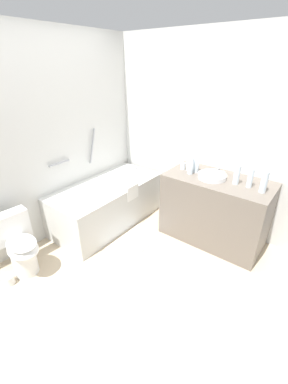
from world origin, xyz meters
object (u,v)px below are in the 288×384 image
Objects in this scene: water_bottle_0 at (191,166)px; water_bottle_4 at (237,174)px; sink_faucet at (219,171)px; bathtub at (108,202)px; water_bottle_3 at (196,164)px; water_bottle_2 at (250,178)px; water_bottle_5 at (264,182)px; bath_mat at (134,242)px; toilet at (19,246)px; drinking_glass_0 at (183,166)px; sink_basin at (212,176)px; toilet_paper_roll at (9,280)px; water_bottle_1 at (189,162)px.

water_bottle_0 is 0.93× the size of water_bottle_4.
water_bottle_0 is (-0.23, 0.27, 0.07)m from sink_faucet.
bathtub is 6.92× the size of water_bottle_3.
water_bottle_2 is 1.04× the size of water_bottle_3.
water_bottle_5 is at bearing -96.24° from water_bottle_4.
toilet is at bearing 149.92° from bath_mat.
sink_faucet is 1.84× the size of drinking_glass_0.
water_bottle_5 reaches higher than drinking_glass_0.
sink_faucet is at bearing -37.44° from bath_mat.
bathtub is 1.48m from sink_basin.
bath_mat is (-0.63, 0.39, -0.95)m from water_bottle_0.
sink_basin reaches higher than toilet.
water_bottle_2 is at bearing -91.12° from drinking_glass_0.
bathtub is 1.75m from water_bottle_4.
bathtub reaches higher than water_bottle_4.
bathtub reaches higher than water_bottle_2.
water_bottle_3 is at bearing 86.07° from water_bottle_4.
bathtub is at bearing 75.52° from bath_mat.
sink_basin is 0.49× the size of bath_mat.
bath_mat is at bearing 135.38° from sink_basin.
water_bottle_0 reaches higher than bath_mat.
toilet_paper_roll is (-1.96, 0.98, -0.90)m from water_bottle_0.
sink_basin is 0.19m from sink_faucet.
water_bottle_1 is (0.56, -0.93, 0.64)m from bathtub.
water_bottle_0 reaches higher than sink_basin.
drinking_glass_0 is (0.02, 0.84, -0.07)m from water_bottle_2.
toilet_paper_roll is at bearing 155.87° from water_bottle_1.
water_bottle_5 is at bearing -93.17° from drinking_glass_0.
sink_faucet is 0.65× the size of water_bottle_1.
water_bottle_3 is 2.10× the size of toilet_paper_roll.
water_bottle_1 is at bearing -58.96° from bathtub.
water_bottle_5 reaches higher than sink_faucet.
bath_mat is (1.12, -0.65, -0.34)m from toilet.
sink_basin is 1.30× the size of water_bottle_5.
water_bottle_1 is (1.83, -0.97, 0.61)m from toilet.
water_bottle_1 is (0.08, 0.07, 0.00)m from water_bottle_0.
toilet_paper_roll is at bearing 153.61° from water_bottle_3.
drinking_glass_0 is (0.04, 0.42, 0.01)m from sink_basin.
water_bottle_0 is 0.99× the size of water_bottle_3.
water_bottle_1 is 2.82× the size of drinking_glass_0.
drinking_glass_0 is at bearing 88.88° from water_bottle_2.
toilet is 4.53× the size of sink_faucet.
toilet is at bearing 152.21° from water_bottle_1.
sink_basin is at bearing 88.48° from water_bottle_5.
water_bottle_4 is at bearing 53.49° from toilet.
water_bottle_3 is 1.26m from bath_mat.
bath_mat is at bearing -104.48° from bathtub.
water_bottle_2 reaches higher than sink_basin.
water_bottle_2 is at bearing -87.67° from water_bottle_4.
water_bottle_3 is (0.00, -0.10, -0.00)m from water_bottle_1.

